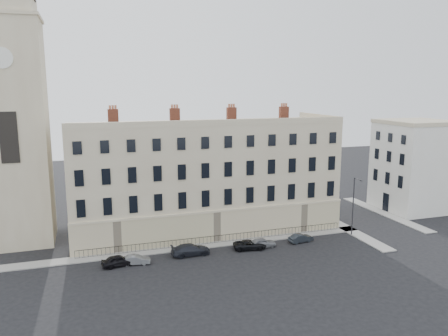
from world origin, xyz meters
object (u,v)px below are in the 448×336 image
Objects in this scene: car_f at (301,238)px; car_b at (136,260)px; car_a at (119,261)px; streetlamp at (354,204)px; car_c at (191,250)px; car_e at (262,243)px; car_d at (250,245)px.

car_b is at bearing 83.46° from car_f.
streetlamp reaches higher than car_a.
car_f is 8.74m from streetlamp.
car_c reaches higher than car_e.
streetlamp reaches higher than car_c.
car_a is 1.16× the size of car_b.
car_d is (13.98, 0.40, 0.04)m from car_b.
car_d is 0.51× the size of streetlamp.
car_c is (8.45, 0.65, 0.05)m from car_a.
car_b is 13.98m from car_d.
car_a is 0.79× the size of car_c.
car_b is 29.26m from streetlamp.
streetlamp is at bearing -78.73° from car_b.
car_e is (9.14, -0.25, -0.08)m from car_c.
streetlamp is (28.98, 0.87, 3.90)m from car_b.
car_b is 0.69× the size of car_c.
car_b is at bearing 94.96° from car_c.
car_e is 13.85m from streetlamp.
car_a is at bearing 83.06° from car_f.
car_e is (15.69, 0.50, 0.07)m from car_b.
car_b is 0.98× the size of car_f.
car_e is (1.71, 0.09, 0.03)m from car_d.
car_f is at bearing -91.78° from car_c.
streetlamp is (15.01, 0.47, 3.87)m from car_d.
car_e reaches higher than car_d.
car_e is 5.48m from car_f.
car_d is at bearing -94.23° from car_c.
car_f is at bearing -87.43° from car_e.
car_d is 7.20m from car_f.
streetlamp is at bearing -97.15° from car_f.
car_d is at bearing 83.91° from car_f.
car_a is 23.08m from car_f.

